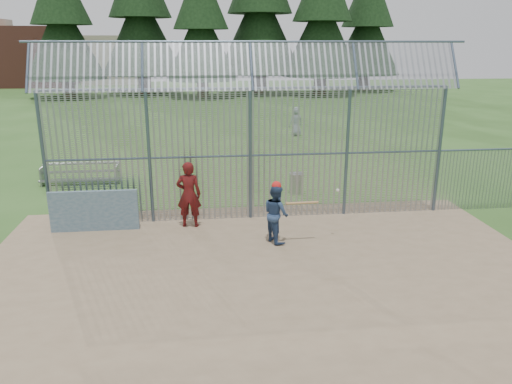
{
  "coord_description": "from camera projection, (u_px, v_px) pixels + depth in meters",
  "views": [
    {
      "loc": [
        -1.52,
        -11.15,
        5.31
      ],
      "look_at": [
        0.0,
        2.0,
        1.3
      ],
      "focal_mm": 35.0,
      "sensor_mm": 36.0,
      "label": 1
    }
  ],
  "objects": [
    {
      "name": "distant_buildings",
      "position": [
        23.0,
        55.0,
        62.43
      ],
      "size": [
        26.5,
        10.5,
        8.0
      ],
      "color": "brown",
      "rests_on": "ground"
    },
    {
      "name": "trash_can",
      "position": [
        296.0,
        183.0,
        18.07
      ],
      "size": [
        0.56,
        0.56,
        0.82
      ],
      "color": "gray",
      "rests_on": "ground"
    },
    {
      "name": "batter",
      "position": [
        276.0,
        214.0,
        13.54
      ],
      "size": [
        0.86,
        0.95,
        1.61
      ],
      "primitive_type": "imported",
      "rotation": [
        0.0,
        0.0,
        1.96
      ],
      "color": "navy",
      "rests_on": "dirt_infield"
    },
    {
      "name": "onlooker",
      "position": [
        189.0,
        194.0,
        14.61
      ],
      "size": [
        0.76,
        0.54,
        1.97
      ],
      "primitive_type": "imported",
      "rotation": [
        0.0,
        0.0,
        3.04
      ],
      "color": "maroon",
      "rests_on": "dirt_infield"
    },
    {
      "name": "ground",
      "position": [
        265.0,
        266.0,
        12.3
      ],
      "size": [
        120.0,
        120.0,
        0.0
      ],
      "primitive_type": "plane",
      "color": "#2D511E",
      "rests_on": "ground"
    },
    {
      "name": "batting_gear",
      "position": [
        283.0,
        189.0,
        13.34
      ],
      "size": [
        1.88,
        0.32,
        0.63
      ],
      "color": "red",
      "rests_on": "ground"
    },
    {
      "name": "bg_kid_seated",
      "position": [
        250.0,
        129.0,
        29.25
      ],
      "size": [
        0.49,
        0.3,
        0.78
      ],
      "primitive_type": "imported",
      "rotation": [
        0.0,
        0.0,
        2.89
      ],
      "color": "gray",
      "rests_on": "ground"
    },
    {
      "name": "bg_kid_standing",
      "position": [
        296.0,
        121.0,
        29.06
      ],
      "size": [
        0.93,
        0.74,
        1.65
      ],
      "primitive_type": "imported",
      "rotation": [
        0.0,
        0.0,
        3.44
      ],
      "color": "slate",
      "rests_on": "ground"
    },
    {
      "name": "dugout_wall",
      "position": [
        94.0,
        211.0,
        14.38
      ],
      "size": [
        2.5,
        0.12,
        1.2
      ],
      "primitive_type": "cube",
      "color": "#38566B",
      "rests_on": "dirt_infield"
    },
    {
      "name": "backstop_fence",
      "position": [
        310.0,
        143.0,
        15.08
      ],
      "size": [
        20.09,
        0.81,
        5.3
      ],
      "color": "#47566B",
      "rests_on": "ground"
    },
    {
      "name": "bleacher",
      "position": [
        81.0,
        173.0,
        19.41
      ],
      "size": [
        3.0,
        0.95,
        0.72
      ],
      "color": "slate",
      "rests_on": "ground"
    },
    {
      "name": "dirt_infield",
      "position": [
        268.0,
        274.0,
        11.83
      ],
      "size": [
        14.0,
        10.0,
        0.02
      ],
      "primitive_type": "cube",
      "color": "#756047",
      "rests_on": "ground"
    }
  ]
}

